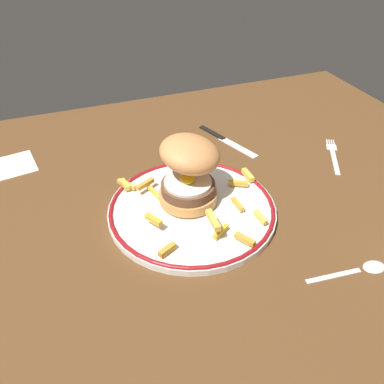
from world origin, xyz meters
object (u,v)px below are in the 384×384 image
(fork, at_px, (333,155))
(napkin, at_px, (6,167))
(dinner_plate, at_px, (192,209))
(burger, at_px, (189,169))
(knife, at_px, (222,138))
(spoon, at_px, (366,267))

(fork, height_order, napkin, same)
(dinner_plate, distance_m, burger, 0.07)
(fork, distance_m, napkin, 0.70)
(burger, height_order, knife, burger)
(spoon, bearing_deg, burger, 128.60)
(spoon, distance_m, napkin, 0.71)
(burger, distance_m, fork, 0.36)
(knife, bearing_deg, spoon, -84.54)
(dinner_plate, relative_size, burger, 1.97)
(fork, bearing_deg, napkin, 163.33)
(dinner_plate, relative_size, spoon, 2.23)
(fork, xyz_separation_m, napkin, (-0.67, 0.20, 0.00))
(knife, relative_size, napkin, 1.53)
(dinner_plate, xyz_separation_m, napkin, (-0.31, 0.27, -0.01))
(fork, xyz_separation_m, knife, (-0.20, 0.15, 0.00))
(dinner_plate, xyz_separation_m, fork, (0.36, 0.07, -0.01))
(knife, relative_size, spoon, 1.30)
(burger, relative_size, knife, 0.87)
(spoon, bearing_deg, knife, 95.46)
(fork, relative_size, knife, 0.75)
(fork, xyz_separation_m, spoon, (-0.16, -0.29, 0.00))
(knife, height_order, napkin, knife)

